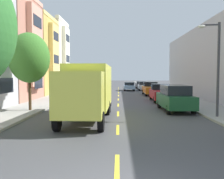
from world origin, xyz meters
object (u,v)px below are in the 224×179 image
at_px(parked_wagon_champagne, 93,86).
at_px(parked_pickup_red, 161,93).
at_px(parked_sedan_navy, 85,89).
at_px(parked_hatchback_white, 143,86).
at_px(street_lamp, 216,61).
at_px(parked_suv_forest, 175,98).
at_px(delivery_box_truck, 89,88).
at_px(parked_sedan_black, 141,85).
at_px(street_tree_second, 29,58).
at_px(parked_pickup_orange, 151,89).
at_px(moving_sky_sedan, 129,86).

bearing_deg(parked_wagon_champagne, parked_pickup_red, -63.28).
height_order(parked_sedan_navy, parked_hatchback_white, parked_hatchback_white).
distance_m(street_lamp, parked_suv_forest, 4.44).
distance_m(delivery_box_truck, parked_hatchback_white, 28.85).
height_order(parked_wagon_champagne, parked_sedan_navy, parked_wagon_champagne).
bearing_deg(street_lamp, parked_sedan_black, 92.72).
relative_size(street_tree_second, parked_wagon_champagne, 1.18).
bearing_deg(parked_pickup_red, parked_wagon_champagne, 116.72).
height_order(street_lamp, parked_pickup_orange, street_lamp).
bearing_deg(parked_hatchback_white, parked_pickup_orange, -89.76).
height_order(parked_sedan_navy, moving_sky_sedan, same).
relative_size(parked_sedan_navy, parked_hatchback_white, 1.12).
bearing_deg(parked_hatchback_white, street_tree_second, -112.81).
distance_m(street_lamp, parked_sedan_black, 33.61).
xyz_separation_m(street_tree_second, parked_suv_forest, (10.64, 0.76, -2.93)).
height_order(street_lamp, parked_wagon_champagne, street_lamp).
bearing_deg(parked_hatchback_white, parked_pickup_red, -89.69).
bearing_deg(street_tree_second, parked_sedan_navy, 82.81).
xyz_separation_m(parked_pickup_red, parked_sedan_navy, (-8.86, 7.61, -0.08)).
bearing_deg(parked_pickup_red, parked_sedan_black, 90.13).
bearing_deg(parked_hatchback_white, parked_wagon_champagne, -178.09).
bearing_deg(moving_sky_sedan, parked_hatchback_white, 15.47).
bearing_deg(parked_suv_forest, delivery_box_truck, -149.90).
bearing_deg(parked_sedan_navy, parked_suv_forest, -59.14).
xyz_separation_m(parked_sedan_navy, parked_hatchback_white, (8.76, 10.11, 0.01)).
bearing_deg(parked_pickup_orange, delivery_box_truck, -108.80).
distance_m(street_tree_second, parked_sedan_black, 32.95).
bearing_deg(parked_suv_forest, parked_sedan_black, 89.81).
relative_size(delivery_box_truck, parked_sedan_black, 1.82).
xyz_separation_m(street_tree_second, parked_pickup_red, (10.79, 7.72, -3.09)).
distance_m(parked_sedan_black, moving_sky_sedan, 6.74).
height_order(street_tree_second, street_lamp, street_lamp).
bearing_deg(street_lamp, parked_pickup_red, 98.55).
relative_size(delivery_box_truck, parked_pickup_orange, 1.55).
distance_m(parked_sedan_black, parked_hatchback_white, 5.55).
distance_m(parked_pickup_orange, parked_suv_forest, 14.53).
height_order(street_tree_second, parked_pickup_red, street_tree_second).
xyz_separation_m(street_lamp, parked_suv_forest, (-1.69, 3.24, -2.53)).
relative_size(delivery_box_truck, parked_wagon_champagne, 1.73).
bearing_deg(delivery_box_truck, parked_sedan_navy, 98.41).
xyz_separation_m(street_tree_second, moving_sky_sedan, (8.20, 24.75, -3.16)).
bearing_deg(parked_pickup_red, parked_hatchback_white, 90.31).
relative_size(delivery_box_truck, parked_pickup_red, 1.53).
distance_m(parked_sedan_navy, moving_sky_sedan, 11.31).
distance_m(street_tree_second, delivery_box_truck, 5.73).
height_order(parked_pickup_red, parked_pickup_orange, same).
bearing_deg(parked_wagon_champagne, parked_sedan_navy, -90.51).
xyz_separation_m(street_tree_second, parked_sedan_black, (10.74, 30.99, -3.16)).
bearing_deg(parked_hatchback_white, parked_suv_forest, -90.14).
bearing_deg(moving_sky_sedan, street_lamp, -81.38).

